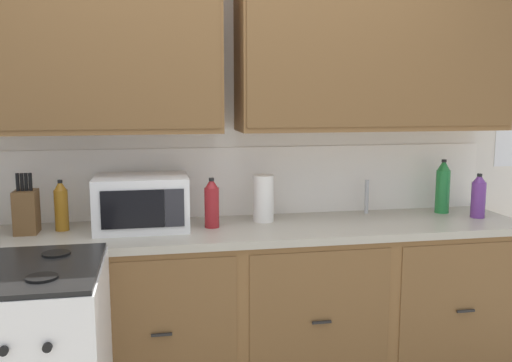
% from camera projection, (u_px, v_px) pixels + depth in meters
% --- Properties ---
extents(wall_unit, '(4.37, 0.40, 2.48)m').
position_uv_depth(wall_unit, '(228.00, 86.00, 3.03)').
color(wall_unit, white).
rests_on(wall_unit, ground_plane).
extents(counter_run, '(3.20, 0.64, 0.91)m').
position_uv_depth(counter_run, '(235.00, 307.00, 3.01)').
color(counter_run, black).
rests_on(counter_run, ground_plane).
extents(microwave, '(0.48, 0.37, 0.28)m').
position_uv_depth(microwave, '(142.00, 202.00, 2.90)').
color(microwave, white).
rests_on(microwave, counter_run).
extents(knife_block, '(0.11, 0.14, 0.31)m').
position_uv_depth(knife_block, '(26.00, 211.00, 2.80)').
color(knife_block, brown).
rests_on(knife_block, counter_run).
extents(sink_faucet, '(0.02, 0.02, 0.20)m').
position_uv_depth(sink_faucet, '(367.00, 197.00, 3.29)').
color(sink_faucet, '#B2B5BA').
rests_on(sink_faucet, counter_run).
extents(paper_towel_roll, '(0.12, 0.12, 0.26)m').
position_uv_depth(paper_towel_roll, '(263.00, 198.00, 3.07)').
color(paper_towel_roll, white).
rests_on(paper_towel_roll, counter_run).
extents(bottle_red, '(0.08, 0.08, 0.27)m').
position_uv_depth(bottle_red, '(212.00, 203.00, 2.93)').
color(bottle_red, maroon).
rests_on(bottle_red, counter_run).
extents(bottle_violet, '(0.08, 0.08, 0.25)m').
position_uv_depth(bottle_violet, '(478.00, 196.00, 3.17)').
color(bottle_violet, '#663384').
rests_on(bottle_violet, counter_run).
extents(bottle_green, '(0.08, 0.08, 0.32)m').
position_uv_depth(bottle_green, '(443.00, 187.00, 3.30)').
color(bottle_green, '#237A38').
rests_on(bottle_green, counter_run).
extents(bottle_amber, '(0.07, 0.07, 0.27)m').
position_uv_depth(bottle_amber, '(61.00, 206.00, 2.86)').
color(bottle_amber, '#9E6619').
rests_on(bottle_amber, counter_run).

